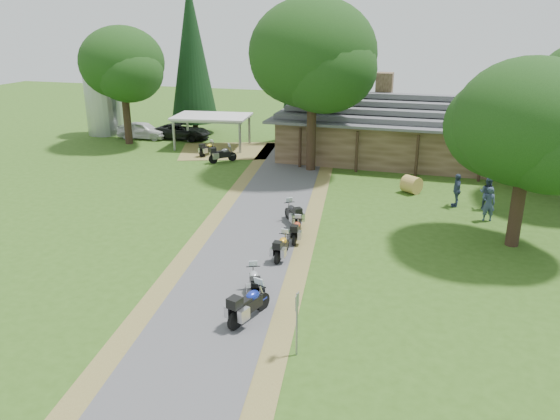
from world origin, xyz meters
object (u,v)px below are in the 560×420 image
(hay_bale, at_px, (411,185))
(motorcycle_row_b, at_px, (254,281))
(motorcycle_row_d, at_px, (296,229))
(motorcycle_row_e, at_px, (293,212))
(lodge, at_px, (422,128))
(car_dark_suv, at_px, (182,127))
(motorcycle_row_c, at_px, (282,246))
(motorcycle_carport_a, at_px, (208,148))
(car_white_sedan, at_px, (142,128))
(silo, at_px, (103,98))
(carport, at_px, (212,131))
(motorcycle_carport_b, at_px, (223,153))
(motorcycle_row_a, at_px, (249,302))

(hay_bale, bearing_deg, motorcycle_row_b, -107.99)
(motorcycle_row_d, height_order, motorcycle_row_e, motorcycle_row_e)
(lodge, xyz_separation_m, car_dark_suv, (-20.23, 1.80, -1.42))
(motorcycle_row_c, relative_size, motorcycle_carport_a, 1.02)
(motorcycle_row_e, bearing_deg, car_dark_suv, 4.90)
(motorcycle_row_b, height_order, motorcycle_row_c, motorcycle_row_b)
(lodge, height_order, motorcycle_carport_a, lodge)
(motorcycle_row_e, height_order, motorcycle_carport_a, motorcycle_row_e)
(motorcycle_row_e, relative_size, motorcycle_carport_a, 1.09)
(lodge, bearing_deg, car_white_sedan, 177.73)
(silo, relative_size, motorcycle_row_c, 3.79)
(silo, xyz_separation_m, motorcycle_row_e, (22.40, -17.30, -2.60))
(hay_bale, bearing_deg, motorcycle_row_d, -117.17)
(silo, bearing_deg, carport, -10.63)
(motorcycle_row_d, height_order, motorcycle_carport_a, motorcycle_carport_a)
(carport, relative_size, motorcycle_carport_a, 3.59)
(car_dark_suv, distance_m, hay_bale, 22.60)
(motorcycle_row_e, bearing_deg, motorcycle_carport_b, 2.05)
(carport, distance_m, motorcycle_row_e, 18.71)
(silo, xyz_separation_m, car_dark_suv, (7.68, -0.06, -2.19))
(lodge, distance_m, motorcycle_carport_a, 16.10)
(motorcycle_row_b, bearing_deg, motorcycle_row_d, -24.94)
(car_white_sedan, distance_m, motorcycle_row_e, 24.42)
(lodge, distance_m, car_white_sedan, 23.70)
(silo, xyz_separation_m, carport, (11.44, -2.15, -1.93))
(motorcycle_row_a, relative_size, motorcycle_row_d, 1.20)
(car_dark_suv, bearing_deg, lodge, -93.06)
(car_white_sedan, xyz_separation_m, car_dark_suv, (3.40, 0.87, 0.09))
(car_dark_suv, bearing_deg, motorcycle_row_b, -146.43)
(car_dark_suv, distance_m, motorcycle_row_c, 26.38)
(carport, relative_size, motorcycle_row_b, 3.43)
(motorcycle_carport_b, bearing_deg, motorcycle_row_e, -97.74)
(motorcycle_row_b, bearing_deg, motorcycle_carport_a, 4.50)
(lodge, height_order, motorcycle_row_e, lodge)
(silo, relative_size, motorcycle_row_a, 3.24)
(motorcycle_row_c, xyz_separation_m, hay_bale, (4.82, 11.32, -0.06))
(lodge, bearing_deg, motorcycle_row_d, -105.19)
(motorcycle_row_d, bearing_deg, motorcycle_carport_a, 31.02)
(lodge, relative_size, car_white_sedan, 3.80)
(motorcycle_row_e, bearing_deg, motorcycle_row_c, 153.36)
(motorcycle_row_b, bearing_deg, motorcycle_carport_b, 1.99)
(motorcycle_row_b, bearing_deg, lodge, -35.57)
(carport, xyz_separation_m, motorcycle_row_b, (11.60, -22.93, -0.70))
(motorcycle_row_b, distance_m, motorcycle_row_d, 5.72)
(car_white_sedan, xyz_separation_m, motorcycle_carport_b, (9.84, -5.64, -0.28))
(lodge, bearing_deg, motorcycle_row_c, -103.88)
(car_white_sedan, height_order, motorcycle_row_c, car_white_sedan)
(motorcycle_row_b, height_order, hay_bale, motorcycle_row_b)
(motorcycle_row_e, height_order, motorcycle_carport_b, motorcycle_carport_b)
(lodge, bearing_deg, silo, 176.19)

